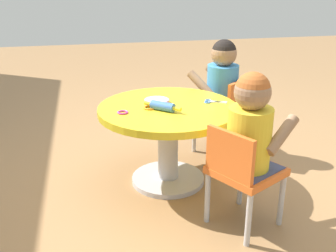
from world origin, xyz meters
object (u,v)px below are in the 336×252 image
craft_scissors (212,102)px  seated_child_right (222,78)px  child_chair_left (242,171)px  seated_child_left (251,126)px  craft_table (168,127)px  child_chair_right (225,111)px  rolling_pin (163,106)px

craft_scissors → seated_child_right: bearing=-27.1°
child_chair_left → seated_child_left: seated_child_left is taller
craft_table → child_chair_left: (-0.52, -0.26, -0.05)m
child_chair_right → seated_child_right: 0.23m
seated_child_left → child_chair_left: bearing=119.4°
child_chair_right → seated_child_right: bearing=39.1°
child_chair_right → seated_child_right: size_ratio=1.05×
craft_table → child_chair_right: child_chair_right is taller
rolling_pin → seated_child_right: bearing=-48.5°
child_chair_left → seated_child_left: bearing=-60.6°
child_chair_right → craft_scissors: size_ratio=3.76×
seated_child_left → rolling_pin: 0.55m
child_chair_right → craft_scissors: (-0.32, 0.20, 0.18)m
seated_child_left → seated_child_right: same height
child_chair_left → craft_scissors: size_ratio=3.76×
seated_child_left → rolling_pin: bearing=37.3°
seated_child_right → rolling_pin: bearing=131.5°
child_chair_left → child_chair_right: (0.86, -0.22, 0.00)m
child_chair_right → rolling_pin: (-0.40, 0.52, 0.20)m
seated_child_right → craft_scissors: 0.39m
child_chair_right → craft_table: bearing=125.7°
craft_table → child_chair_right: bearing=-54.3°
seated_child_left → rolling_pin: size_ratio=2.74×
craft_scissors → rolling_pin: bearing=105.8°
seated_child_right → craft_scissors: seated_child_right is taller
craft_table → seated_child_left: size_ratio=1.58×
craft_table → child_chair_right: 0.58m
seated_child_right → rolling_pin: seated_child_right is taller
craft_table → craft_scissors: craft_scissors is taller
seated_child_left → child_chair_right: 0.89m
rolling_pin → craft_scissors: bearing=-74.2°
craft_scissors → seated_child_left: bearing=-178.0°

